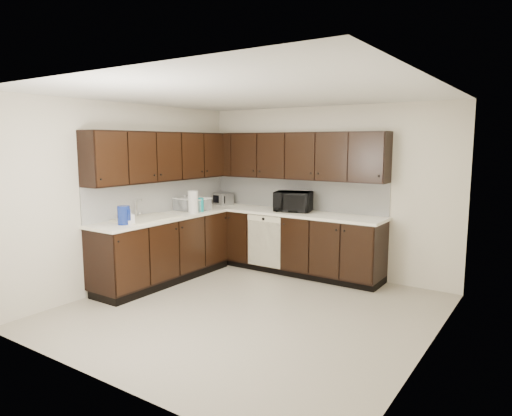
% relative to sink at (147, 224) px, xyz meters
% --- Properties ---
extents(floor, '(4.00, 4.00, 0.00)m').
position_rel_sink_xyz_m(floor, '(1.68, 0.01, -0.88)').
color(floor, '#A9A08C').
rests_on(floor, ground).
extents(ceiling, '(4.00, 4.00, 0.00)m').
position_rel_sink_xyz_m(ceiling, '(1.68, 0.01, 1.62)').
color(ceiling, white).
rests_on(ceiling, wall_back).
extents(wall_back, '(4.00, 0.02, 2.50)m').
position_rel_sink_xyz_m(wall_back, '(1.68, 2.01, 0.37)').
color(wall_back, beige).
rests_on(wall_back, floor).
extents(wall_left, '(0.02, 4.00, 2.50)m').
position_rel_sink_xyz_m(wall_left, '(-0.32, 0.01, 0.37)').
color(wall_left, beige).
rests_on(wall_left, floor).
extents(wall_right, '(0.02, 4.00, 2.50)m').
position_rel_sink_xyz_m(wall_right, '(3.68, 0.01, 0.37)').
color(wall_right, beige).
rests_on(wall_right, floor).
extents(wall_front, '(4.00, 0.02, 2.50)m').
position_rel_sink_xyz_m(wall_front, '(1.68, -1.99, 0.37)').
color(wall_front, beige).
rests_on(wall_front, floor).
extents(lower_cabinets, '(3.00, 2.80, 0.90)m').
position_rel_sink_xyz_m(lower_cabinets, '(0.67, 1.12, -0.47)').
color(lower_cabinets, black).
rests_on(lower_cabinets, floor).
extents(countertop, '(3.03, 2.83, 0.04)m').
position_rel_sink_xyz_m(countertop, '(0.67, 1.12, 0.04)').
color(countertop, white).
rests_on(countertop, lower_cabinets).
extents(backsplash, '(3.00, 2.80, 0.48)m').
position_rel_sink_xyz_m(backsplash, '(0.46, 1.33, 0.30)').
color(backsplash, silver).
rests_on(backsplash, countertop).
extents(upper_cabinets, '(3.00, 2.80, 0.70)m').
position_rel_sink_xyz_m(upper_cabinets, '(0.58, 1.22, 0.89)').
color(upper_cabinets, black).
rests_on(upper_cabinets, wall_back).
extents(dishwasher, '(0.58, 0.04, 0.78)m').
position_rel_sink_xyz_m(dishwasher, '(0.98, 1.42, -0.33)').
color(dishwasher, beige).
rests_on(dishwasher, lower_cabinets).
extents(sink, '(0.54, 0.82, 0.42)m').
position_rel_sink_xyz_m(sink, '(0.00, 0.00, 0.00)').
color(sink, beige).
rests_on(sink, countertop).
extents(microwave, '(0.62, 0.50, 0.30)m').
position_rel_sink_xyz_m(microwave, '(1.30, 1.73, 0.21)').
color(microwave, black).
rests_on(microwave, countertop).
extents(soap_bottle_a, '(0.11, 0.11, 0.19)m').
position_rel_sink_xyz_m(soap_bottle_a, '(0.13, -0.38, 0.15)').
color(soap_bottle_a, gray).
rests_on(soap_bottle_a, countertop).
extents(soap_bottle_b, '(0.10, 0.10, 0.23)m').
position_rel_sink_xyz_m(soap_bottle_b, '(-0.18, 0.96, 0.18)').
color(soap_bottle_b, gray).
rests_on(soap_bottle_b, countertop).
extents(toaster_oven, '(0.37, 0.33, 0.19)m').
position_rel_sink_xyz_m(toaster_oven, '(-0.07, 1.78, 0.16)').
color(toaster_oven, '#B4B3B6').
rests_on(toaster_oven, countertop).
extents(storage_bin, '(0.49, 0.38, 0.18)m').
position_rel_sink_xyz_m(storage_bin, '(-0.04, 0.98, 0.15)').
color(storage_bin, white).
rests_on(storage_bin, countertop).
extents(blue_pitcher, '(0.20, 0.20, 0.24)m').
position_rel_sink_xyz_m(blue_pitcher, '(0.07, -0.43, 0.18)').
color(blue_pitcher, '#102A96').
rests_on(blue_pitcher, countertop).
extents(teal_tumbler, '(0.10, 0.10, 0.21)m').
position_rel_sink_xyz_m(teal_tumbler, '(0.16, 0.93, 0.16)').
color(teal_tumbler, '#0C858B').
rests_on(teal_tumbler, countertop).
extents(paper_towel_roll, '(0.19, 0.19, 0.33)m').
position_rel_sink_xyz_m(paper_towel_roll, '(0.16, 0.77, 0.22)').
color(paper_towel_roll, silver).
rests_on(paper_towel_roll, countertop).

